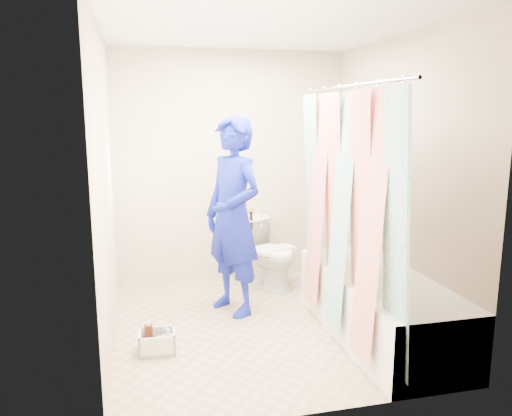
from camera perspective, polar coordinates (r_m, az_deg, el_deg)
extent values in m
plane|color=tan|center=(4.33, 0.66, -13.20)|extent=(2.60, 2.60, 0.00)
cube|color=white|center=(4.01, 0.74, 19.97)|extent=(2.40, 2.60, 0.02)
cube|color=tan|center=(5.25, -2.79, 4.66)|extent=(2.40, 0.02, 2.40)
cube|color=tan|center=(2.77, 7.30, -0.99)|extent=(2.40, 0.02, 2.40)
cube|color=tan|center=(3.88, -16.75, 2.02)|extent=(0.02, 2.60, 2.40)
cube|color=tan|center=(4.44, 15.91, 3.13)|extent=(0.02, 2.60, 2.40)
cube|color=white|center=(4.15, 13.83, -10.89)|extent=(0.70, 1.75, 0.50)
cube|color=white|center=(4.08, 13.97, -8.14)|extent=(0.58, 1.63, 0.06)
cylinder|color=silver|center=(3.72, 10.40, 13.53)|extent=(0.02, 1.90, 0.02)
cube|color=silver|center=(3.79, 9.92, -0.64)|extent=(0.06, 1.75, 1.80)
imported|color=silver|center=(5.13, 1.37, -5.17)|extent=(0.64, 0.78, 0.70)
cube|color=white|center=(5.04, 2.18, -4.78)|extent=(0.47, 0.35, 0.03)
cylinder|color=black|center=(5.15, -0.56, -1.43)|extent=(0.03, 0.03, 0.20)
cylinder|color=orange|center=(5.13, -0.57, -0.21)|extent=(0.06, 0.06, 0.03)
cylinder|color=silver|center=(5.23, 0.57, -1.44)|extent=(0.03, 0.03, 0.17)
imported|color=#103CA7|center=(4.37, -2.62, -0.98)|extent=(0.67, 0.76, 1.74)
cube|color=silver|center=(3.95, -11.17, -15.66)|extent=(0.28, 0.23, 0.03)
cube|color=silver|center=(3.93, -13.09, -14.83)|extent=(0.03, 0.21, 0.16)
cube|color=silver|center=(3.92, -9.33, -14.73)|extent=(0.03, 0.21, 0.16)
cube|color=silver|center=(3.84, -11.23, -15.42)|extent=(0.27, 0.03, 0.16)
cube|color=silver|center=(4.01, -11.19, -14.19)|extent=(0.27, 0.03, 0.16)
cylinder|color=#441C0D|center=(3.94, -12.16, -14.12)|extent=(0.06, 0.06, 0.18)
cylinder|color=silver|center=(3.95, -10.42, -14.14)|extent=(0.06, 0.06, 0.16)
cylinder|color=beige|center=(3.88, -10.95, -15.00)|extent=(0.04, 0.04, 0.12)
cylinder|color=#441C0D|center=(3.89, -12.16, -15.51)|extent=(0.05, 0.05, 0.05)
cylinder|color=gold|center=(3.88, -12.18, -15.08)|extent=(0.06, 0.06, 0.01)
imported|color=silver|center=(3.88, -10.01, -14.56)|extent=(0.10, 0.10, 0.17)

